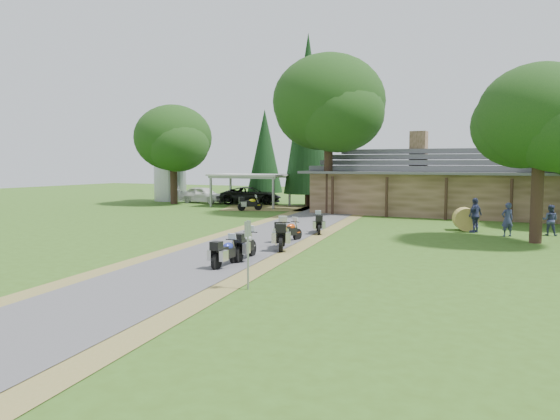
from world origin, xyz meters
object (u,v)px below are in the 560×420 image
at_px(motorcycle_row_c, 282,234).
at_px(hay_bale, 465,219).
at_px(car_dark_suv, 251,191).
at_px(motorcycle_row_a, 226,251).
at_px(motorcycle_row_e, 318,223).
at_px(motorcycle_carport_a, 250,203).
at_px(car_white_sedan, 203,193).
at_px(motorcycle_row_b, 246,244).
at_px(motorcycle_row_d, 289,230).
at_px(carport, 251,190).
at_px(silo, 170,168).
at_px(lodge, 456,181).

distance_m(motorcycle_row_c, hay_bale, 12.30).
bearing_deg(car_dark_suv, motorcycle_row_c, -170.19).
relative_size(motorcycle_row_a, motorcycle_row_e, 0.98).
height_order(motorcycle_row_c, motorcycle_carport_a, motorcycle_row_c).
xyz_separation_m(car_white_sedan, motorcycle_row_c, (18.52, -21.51, -0.28)).
xyz_separation_m(car_dark_suv, hay_bale, (20.41, -12.11, -0.53)).
bearing_deg(motorcycle_row_b, motorcycle_row_e, -6.04).
bearing_deg(motorcycle_row_d, car_white_sedan, 57.57).
relative_size(car_white_sedan, motorcycle_row_d, 3.51).
relative_size(car_dark_suv, motorcycle_row_c, 2.99).
relative_size(carport, motorcycle_row_a, 3.83).
height_order(silo, hay_bale, silo).
relative_size(silo, motorcycle_row_b, 3.45).
bearing_deg(lodge, car_dark_suv, 173.02).
bearing_deg(lodge, motorcycle_carport_a, -164.89).
xyz_separation_m(carport, motorcycle_carport_a, (2.01, -3.77, -0.79)).
bearing_deg(motorcycle_carport_a, lodge, -33.38).
distance_m(motorcycle_row_d, motorcycle_carport_a, 17.26).
xyz_separation_m(silo, motorcycle_row_e, (22.59, -16.90, -2.62)).
relative_size(motorcycle_carport_a, hay_bale, 1.40).
relative_size(carport, motorcycle_row_d, 3.87).
relative_size(carport, motorcycle_row_b, 3.48).
height_order(lodge, car_dark_suv, lodge).
relative_size(carport, motorcycle_row_e, 3.76).
bearing_deg(lodge, motorcycle_row_c, -102.35).
distance_m(car_white_sedan, motorcycle_row_b, 30.57).
height_order(lodge, motorcycle_row_a, lodge).
bearing_deg(car_white_sedan, motorcycle_row_e, -127.22).
bearing_deg(motorcycle_row_d, lodge, -0.92).
relative_size(car_dark_suv, motorcycle_row_e, 3.53).
bearing_deg(car_dark_suv, hay_bale, -142.70).
bearing_deg(motorcycle_row_a, motorcycle_row_c, -3.68).
bearing_deg(car_dark_suv, carport, -173.30).
relative_size(lodge, motorcycle_row_a, 12.67).
bearing_deg(motorcycle_row_a, hay_bale, -25.40).
bearing_deg(carport, silo, 162.88).
height_order(lodge, carport, lodge).
xyz_separation_m(motorcycle_row_c, motorcycle_row_d, (-0.70, 2.18, -0.12)).
bearing_deg(motorcycle_carport_a, motorcycle_row_b, -109.98).
distance_m(carport, motorcycle_row_d, 21.52).
height_order(lodge, motorcycle_row_c, lodge).
bearing_deg(car_white_sedan, motorcycle_row_c, -135.14).
height_order(motorcycle_row_d, hay_bale, hay_bale).
height_order(carport, hay_bale, carport).
relative_size(motorcycle_row_b, motorcycle_carport_a, 1.04).
relative_size(motorcycle_row_a, hay_bale, 1.32).
distance_m(lodge, motorcycle_row_a, 25.38).
height_order(motorcycle_row_a, motorcycle_row_b, motorcycle_row_b).
distance_m(car_white_sedan, hay_bale, 27.20).
distance_m(silo, motorcycle_row_b, 34.46).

